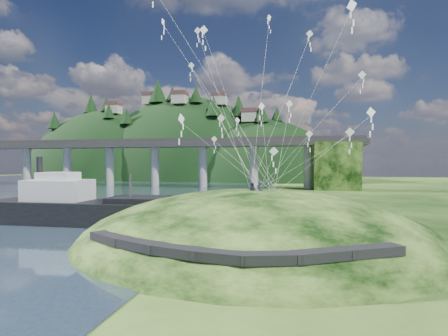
# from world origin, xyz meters

# --- Properties ---
(ground) EXTENTS (320.00, 320.00, 0.00)m
(ground) POSITION_xyz_m (0.00, 0.00, 0.00)
(ground) COLOR black
(ground) RESTS_ON ground
(grass_hill) EXTENTS (36.00, 32.00, 13.00)m
(grass_hill) POSITION_xyz_m (8.00, 2.00, -1.50)
(grass_hill) COLOR black
(grass_hill) RESTS_ON ground
(footpath) EXTENTS (22.29, 5.84, 0.83)m
(footpath) POSITION_xyz_m (7.46, -9.74, 2.08)
(footpath) COLOR black
(footpath) RESTS_ON ground
(bridge) EXTENTS (160.00, 11.00, 15.00)m
(bridge) POSITION_xyz_m (-26.46, 70.07, 9.70)
(bridge) COLOR #2D2B2B
(bridge) RESTS_ON ground
(far_ridge) EXTENTS (153.00, 70.00, 94.50)m
(far_ridge) POSITION_xyz_m (-43.58, 122.17, -7.44)
(far_ridge) COLOR black
(far_ridge) RESTS_ON ground
(work_barge) EXTENTS (23.98, 7.31, 8.32)m
(work_barge) POSITION_xyz_m (-14.88, 7.19, 2.08)
(work_barge) COLOR black
(work_barge) RESTS_ON ground
(wooden_dock) EXTENTS (13.92, 4.42, 0.98)m
(wooden_dock) POSITION_xyz_m (-7.70, 6.61, 0.43)
(wooden_dock) COLOR #3B2718
(wooden_dock) RESTS_ON ground
(kite_flyers) EXTENTS (1.46, 0.87, 1.72)m
(kite_flyers) POSITION_xyz_m (8.08, 1.06, 5.79)
(kite_flyers) COLOR #292C37
(kite_flyers) RESTS_ON ground
(kite_swarm) EXTENTS (21.28, 15.43, 17.59)m
(kite_swarm) POSITION_xyz_m (7.36, 2.65, 16.10)
(kite_swarm) COLOR white
(kite_swarm) RESTS_ON ground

